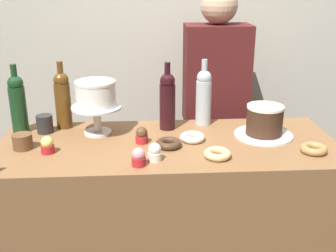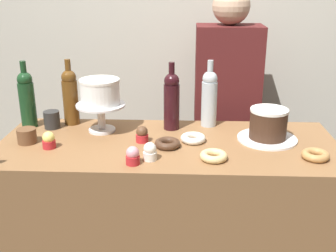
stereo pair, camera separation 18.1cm
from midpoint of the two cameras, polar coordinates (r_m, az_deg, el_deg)
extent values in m
cube|color=#BCB7A8|center=(2.61, -3.28, 12.27)|extent=(6.00, 0.05, 2.60)
cube|color=brown|center=(2.07, -2.59, -14.62)|extent=(1.51, 0.61, 0.95)
cylinder|color=silver|center=(1.99, -12.19, -0.90)|extent=(0.13, 0.13, 0.01)
cylinder|color=silver|center=(1.97, -12.32, 0.80)|extent=(0.04, 0.04, 0.11)
cylinder|color=silver|center=(1.95, -12.45, 2.50)|extent=(0.23, 0.23, 0.01)
cylinder|color=white|center=(1.94, -12.58, 4.14)|extent=(0.18, 0.18, 0.11)
cylinder|color=white|center=(1.92, -12.71, 5.84)|extent=(0.19, 0.19, 0.01)
cylinder|color=white|center=(1.95, 10.40, -1.26)|extent=(0.27, 0.27, 0.01)
cylinder|color=#3D2619|center=(1.93, 10.53, 0.60)|extent=(0.16, 0.16, 0.12)
cylinder|color=white|center=(1.91, 10.66, 2.54)|extent=(0.17, 0.17, 0.01)
cylinder|color=#B2BCC1|center=(2.04, 2.38, 3.17)|extent=(0.08, 0.08, 0.22)
sphere|color=#B2BCC1|center=(2.01, 2.43, 6.63)|extent=(0.07, 0.07, 0.07)
cylinder|color=#B2BCC1|center=(2.00, 2.45, 8.05)|extent=(0.03, 0.03, 0.08)
cylinder|color=#5B3814|center=(2.09, -16.65, 2.67)|extent=(0.08, 0.08, 0.22)
sphere|color=#5B3814|center=(2.05, -17.00, 6.05)|extent=(0.07, 0.07, 0.07)
cylinder|color=#5B3814|center=(2.04, -17.14, 7.44)|extent=(0.03, 0.03, 0.08)
cylinder|color=#193D1E|center=(2.09, -22.23, 2.06)|extent=(0.08, 0.08, 0.22)
sphere|color=#193D1E|center=(2.06, -22.69, 5.42)|extent=(0.07, 0.07, 0.07)
cylinder|color=#193D1E|center=(2.05, -22.88, 6.79)|extent=(0.03, 0.03, 0.08)
cylinder|color=black|center=(1.98, -2.71, 2.61)|extent=(0.08, 0.08, 0.22)
sphere|color=black|center=(1.95, -2.77, 6.18)|extent=(0.07, 0.07, 0.07)
cylinder|color=black|center=(1.94, -2.79, 7.64)|extent=(0.03, 0.03, 0.08)
cylinder|color=red|center=(1.83, -18.96, -3.09)|extent=(0.06, 0.06, 0.03)
sphere|color=#EFDB6B|center=(1.82, -19.07, -2.18)|extent=(0.05, 0.05, 0.05)
cylinder|color=white|center=(1.67, -4.95, -4.26)|extent=(0.06, 0.06, 0.03)
sphere|color=white|center=(1.66, -4.98, -3.27)|extent=(0.05, 0.05, 0.05)
cylinder|color=red|center=(1.63, -7.24, -4.93)|extent=(0.06, 0.06, 0.03)
sphere|color=pink|center=(1.62, -7.28, -3.93)|extent=(0.05, 0.05, 0.05)
cylinder|color=red|center=(1.85, -6.44, -1.87)|extent=(0.06, 0.06, 0.03)
sphere|color=brown|center=(1.84, -6.48, -0.97)|extent=(0.05, 0.05, 0.05)
torus|color=#472D1E|center=(1.79, -2.91, -2.48)|extent=(0.11, 0.11, 0.03)
torus|color=#B27F47|center=(1.81, 16.75, -3.09)|extent=(0.11, 0.11, 0.03)
torus|color=silver|center=(1.86, 0.60, -1.62)|extent=(0.11, 0.11, 0.03)
torus|color=#E0C17F|center=(1.69, 3.79, -3.91)|extent=(0.11, 0.11, 0.03)
cylinder|color=brown|center=(1.92, -21.87, -2.80)|extent=(0.08, 0.08, 0.01)
cylinder|color=brown|center=(1.91, -21.91, -2.50)|extent=(0.08, 0.08, 0.01)
cylinder|color=brown|center=(1.91, -21.95, -2.19)|extent=(0.08, 0.08, 0.01)
cylinder|color=brown|center=(1.90, -22.00, -1.89)|extent=(0.08, 0.08, 0.01)
cylinder|color=brown|center=(1.90, -22.04, -1.58)|extent=(0.08, 0.08, 0.01)
cylinder|color=brown|center=(1.90, -22.08, -1.27)|extent=(0.08, 0.08, 0.01)
cylinder|color=#282828|center=(2.06, -19.03, 0.23)|extent=(0.08, 0.08, 0.08)
cube|color=black|center=(2.60, 4.04, -8.13)|extent=(0.28, 0.18, 0.85)
cube|color=#4C1919|center=(2.36, 4.46, 7.07)|extent=(0.36, 0.22, 0.55)
sphere|color=tan|center=(2.30, 4.72, 16.21)|extent=(0.20, 0.20, 0.20)
camera|label=1|loc=(0.09, -92.86, -1.04)|focal=44.33mm
camera|label=2|loc=(0.09, 87.14, 1.04)|focal=44.33mm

